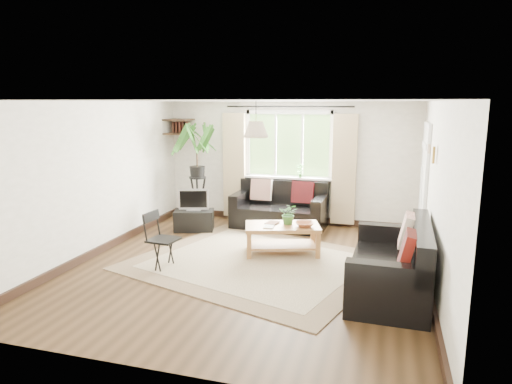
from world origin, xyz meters
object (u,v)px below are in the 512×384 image
(sofa_back, at_px, (279,206))
(coffee_table, at_px, (282,239))
(tv_stand, at_px, (194,220))
(folding_chair, at_px, (164,241))
(sofa_right, at_px, (390,260))
(palm_stand, at_px, (197,173))

(sofa_back, height_order, coffee_table, sofa_back)
(sofa_back, relative_size, tv_stand, 2.44)
(tv_stand, distance_m, folding_chair, 2.01)
(sofa_back, distance_m, coffee_table, 1.58)
(sofa_right, distance_m, coffee_table, 1.99)
(tv_stand, height_order, palm_stand, palm_stand)
(coffee_table, height_order, palm_stand, palm_stand)
(palm_stand, bearing_deg, sofa_right, -34.78)
(coffee_table, height_order, folding_chair, folding_chair)
(coffee_table, bearing_deg, sofa_right, -34.15)
(sofa_right, height_order, tv_stand, sofa_right)
(sofa_back, xyz_separation_m, tv_stand, (-1.49, -0.67, -0.22))
(sofa_back, height_order, tv_stand, sofa_back)
(sofa_back, bearing_deg, palm_stand, -176.05)
(sofa_back, relative_size, coffee_table, 1.52)
(coffee_table, height_order, tv_stand, coffee_table)
(sofa_right, xyz_separation_m, coffee_table, (-1.64, 1.11, -0.20))
(palm_stand, bearing_deg, sofa_back, 1.80)
(sofa_back, bearing_deg, coffee_table, -72.69)
(coffee_table, distance_m, tv_stand, 2.08)
(tv_stand, bearing_deg, coffee_table, -40.92)
(tv_stand, xyz_separation_m, palm_stand, (-0.18, 0.61, 0.80))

